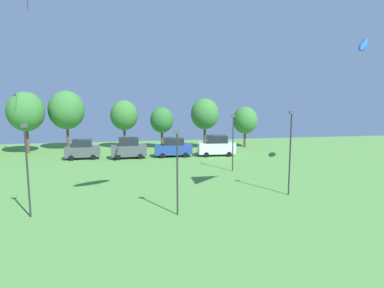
{
  "coord_description": "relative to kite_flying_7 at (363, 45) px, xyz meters",
  "views": [
    {
      "loc": [
        -3.55,
        0.95,
        7.93
      ],
      "look_at": [
        -1.17,
        14.68,
        5.92
      ],
      "focal_mm": 32.0,
      "sensor_mm": 36.0,
      "label": 1
    }
  ],
  "objects": [
    {
      "name": "kite_flying_7",
      "position": [
        0.0,
        0.0,
        0.0
      ],
      "size": [
        3.0,
        3.03,
        2.53
      ],
      "color": "blue"
    },
    {
      "name": "parked_car_leftmost",
      "position": [
        -29.82,
        10.86,
        -11.78
      ],
      "size": [
        4.21,
        2.09,
        2.45
      ],
      "rotation": [
        0.0,
        0.0,
        0.05
      ],
      "color": "#4C5156",
      "rests_on": "ground"
    },
    {
      "name": "parked_car_second_from_left",
      "position": [
        -24.17,
        10.32,
        -11.71
      ],
      "size": [
        4.43,
        2.18,
        2.62
      ],
      "rotation": [
        0.0,
        0.0,
        0.08
      ],
      "color": "#4C5156",
      "rests_on": "ground"
    },
    {
      "name": "parked_car_third_from_left",
      "position": [
        -18.53,
        10.6,
        -11.78
      ],
      "size": [
        4.71,
        2.07,
        2.43
      ],
      "rotation": [
        0.0,
        0.0,
        -0.0
      ],
      "color": "#234299",
      "rests_on": "ground"
    },
    {
      "name": "parked_car_rightmost_in_row",
      "position": [
        -12.88,
        10.21,
        -11.67
      ],
      "size": [
        4.88,
        2.18,
        2.69
      ],
      "rotation": [
        0.0,
        0.0,
        -0.05
      ],
      "color": "silver",
      "rests_on": "ground"
    },
    {
      "name": "light_post_0",
      "position": [
        -20.79,
        -10.95,
        -9.75
      ],
      "size": [
        0.36,
        0.2,
        5.67
      ],
      "color": "#2D2D33",
      "rests_on": "ground"
    },
    {
      "name": "light_post_1",
      "position": [
        -11.45,
        -7.91,
        -9.23
      ],
      "size": [
        0.36,
        0.2,
        6.69
      ],
      "color": "#2D2D33",
      "rests_on": "ground"
    },
    {
      "name": "light_post_2",
      "position": [
        -30.33,
        -9.71,
        -9.52
      ],
      "size": [
        0.36,
        0.2,
        6.12
      ],
      "color": "#2D2D33",
      "rests_on": "ground"
    },
    {
      "name": "light_post_3",
      "position": [
        -13.4,
        1.17,
        -9.65
      ],
      "size": [
        0.36,
        0.2,
        5.87
      ],
      "color": "#2D2D33",
      "rests_on": "ground"
    },
    {
      "name": "treeline_tree_1",
      "position": [
        -37.73,
        16.46,
        -7.31
      ],
      "size": [
        4.85,
        4.85,
        8.35
      ],
      "color": "brown",
      "rests_on": "ground"
    },
    {
      "name": "treeline_tree_2",
      "position": [
        -32.94,
        18.98,
        -7.25
      ],
      "size": [
        5.05,
        5.05,
        8.52
      ],
      "color": "brown",
      "rests_on": "ground"
    },
    {
      "name": "treeline_tree_3",
      "position": [
        -24.84,
        18.77,
        -8.07
      ],
      "size": [
        4.02,
        4.02,
        7.14
      ],
      "color": "brown",
      "rests_on": "ground"
    },
    {
      "name": "treeline_tree_4",
      "position": [
        -19.34,
        17.91,
        -8.78
      ],
      "size": [
        3.44,
        3.44,
        6.12
      ],
      "color": "brown",
      "rests_on": "ground"
    },
    {
      "name": "treeline_tree_5",
      "position": [
        -13.15,
        16.48,
        -7.86
      ],
      "size": [
        4.11,
        4.11,
        7.4
      ],
      "color": "brown",
      "rests_on": "ground"
    },
    {
      "name": "treeline_tree_6",
      "position": [
        -6.82,
        16.83,
        -8.88
      ],
      "size": [
        3.71,
        3.71,
        6.15
      ],
      "color": "brown",
      "rests_on": "ground"
    }
  ]
}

